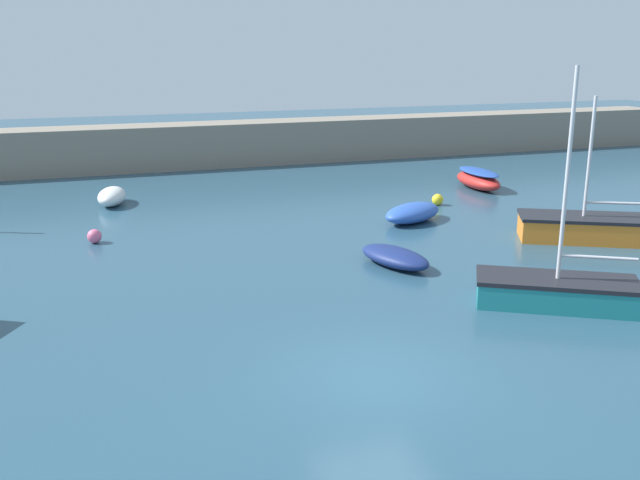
{
  "coord_description": "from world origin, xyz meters",
  "views": [
    {
      "loc": [
        -5.67,
        -12.81,
        6.97
      ],
      "look_at": [
        1.72,
        8.62,
        0.65
      ],
      "focal_mm": 40.0,
      "sensor_mm": 36.0,
      "label": 1
    }
  ],
  "objects_px": {
    "sailboat_tall_mast": "(557,290)",
    "mooring_buoy_pink": "(94,236)",
    "dinghy_near_pier": "(112,196)",
    "mooring_buoy_yellow": "(438,200)",
    "rowboat_white_midwater": "(413,213)",
    "rowboat_with_red_cover": "(478,179)",
    "rowboat_blue_near": "(395,257)",
    "sailboat_twin_hulled": "(583,227)"
  },
  "relations": [
    {
      "from": "rowboat_with_red_cover",
      "to": "sailboat_tall_mast",
      "type": "xyz_separation_m",
      "value": [
        -6.52,
        -14.84,
        -0.04
      ]
    },
    {
      "from": "rowboat_white_midwater",
      "to": "mooring_buoy_pink",
      "type": "xyz_separation_m",
      "value": [
        -12.16,
        0.89,
        -0.12
      ]
    },
    {
      "from": "sailboat_twin_hulled",
      "to": "rowboat_blue_near",
      "type": "relative_size",
      "value": 1.68
    },
    {
      "from": "sailboat_tall_mast",
      "to": "dinghy_near_pier",
      "type": "distance_m",
      "value": 20.0
    },
    {
      "from": "rowboat_white_midwater",
      "to": "sailboat_twin_hulled",
      "type": "height_order",
      "value": "sailboat_twin_hulled"
    },
    {
      "from": "rowboat_white_midwater",
      "to": "rowboat_blue_near",
      "type": "distance_m",
      "value": 5.93
    },
    {
      "from": "dinghy_near_pier",
      "to": "mooring_buoy_yellow",
      "type": "distance_m",
      "value": 14.39
    },
    {
      "from": "sailboat_tall_mast",
      "to": "sailboat_twin_hulled",
      "type": "height_order",
      "value": "sailboat_tall_mast"
    },
    {
      "from": "rowboat_with_red_cover",
      "to": "dinghy_near_pier",
      "type": "height_order",
      "value": "rowboat_with_red_cover"
    },
    {
      "from": "mooring_buoy_pink",
      "to": "rowboat_blue_near",
      "type": "bearing_deg",
      "value": -33.26
    },
    {
      "from": "dinghy_near_pier",
      "to": "rowboat_blue_near",
      "type": "height_order",
      "value": "dinghy_near_pier"
    },
    {
      "from": "rowboat_with_red_cover",
      "to": "sailboat_twin_hulled",
      "type": "distance_m",
      "value": 9.63
    },
    {
      "from": "sailboat_tall_mast",
      "to": "rowboat_blue_near",
      "type": "bearing_deg",
      "value": -30.17
    },
    {
      "from": "rowboat_white_midwater",
      "to": "dinghy_near_pier",
      "type": "height_order",
      "value": "dinghy_near_pier"
    },
    {
      "from": "sailboat_tall_mast",
      "to": "mooring_buoy_yellow",
      "type": "bearing_deg",
      "value": -72.57
    },
    {
      "from": "rowboat_white_midwater",
      "to": "sailboat_twin_hulled",
      "type": "bearing_deg",
      "value": 107.83
    },
    {
      "from": "dinghy_near_pier",
      "to": "mooring_buoy_yellow",
      "type": "bearing_deg",
      "value": 84.19
    },
    {
      "from": "mooring_buoy_yellow",
      "to": "sailboat_twin_hulled",
      "type": "bearing_deg",
      "value": -71.95
    },
    {
      "from": "sailboat_tall_mast",
      "to": "mooring_buoy_yellow",
      "type": "relative_size",
      "value": 12.66
    },
    {
      "from": "dinghy_near_pier",
      "to": "sailboat_twin_hulled",
      "type": "relative_size",
      "value": 0.5
    },
    {
      "from": "rowboat_white_midwater",
      "to": "mooring_buoy_yellow",
      "type": "bearing_deg",
      "value": -163.42
    },
    {
      "from": "sailboat_twin_hulled",
      "to": "mooring_buoy_pink",
      "type": "xyz_separation_m",
      "value": [
        -16.78,
        5.36,
        -0.23
      ]
    },
    {
      "from": "rowboat_white_midwater",
      "to": "sailboat_tall_mast",
      "type": "xyz_separation_m",
      "value": [
        -0.47,
        -9.78,
        0.07
      ]
    },
    {
      "from": "rowboat_with_red_cover",
      "to": "rowboat_white_midwater",
      "type": "bearing_deg",
      "value": 131.94
    },
    {
      "from": "sailboat_twin_hulled",
      "to": "rowboat_blue_near",
      "type": "xyz_separation_m",
      "value": [
        -7.73,
        -0.58,
        -0.19
      ]
    },
    {
      "from": "mooring_buoy_yellow",
      "to": "rowboat_blue_near",
      "type": "bearing_deg",
      "value": -126.57
    },
    {
      "from": "sailboat_tall_mast",
      "to": "dinghy_near_pier",
      "type": "relative_size",
      "value": 2.48
    },
    {
      "from": "rowboat_with_red_cover",
      "to": "sailboat_tall_mast",
      "type": "relative_size",
      "value": 0.56
    },
    {
      "from": "dinghy_near_pier",
      "to": "mooring_buoy_pink",
      "type": "relative_size",
      "value": 5.06
    },
    {
      "from": "rowboat_white_midwater",
      "to": "sailboat_tall_mast",
      "type": "bearing_deg",
      "value": 59.12
    },
    {
      "from": "dinghy_near_pier",
      "to": "rowboat_blue_near",
      "type": "xyz_separation_m",
      "value": [
        8.08,
        -12.16,
        -0.1
      ]
    },
    {
      "from": "dinghy_near_pier",
      "to": "mooring_buoy_yellow",
      "type": "height_order",
      "value": "dinghy_near_pier"
    },
    {
      "from": "rowboat_with_red_cover",
      "to": "mooring_buoy_yellow",
      "type": "xyz_separation_m",
      "value": [
        -3.65,
        -2.69,
        -0.22
      ]
    },
    {
      "from": "rowboat_with_red_cover",
      "to": "rowboat_white_midwater",
      "type": "height_order",
      "value": "rowboat_with_red_cover"
    },
    {
      "from": "mooring_buoy_yellow",
      "to": "mooring_buoy_pink",
      "type": "height_order",
      "value": "mooring_buoy_pink"
    },
    {
      "from": "mooring_buoy_pink",
      "to": "mooring_buoy_yellow",
      "type": "bearing_deg",
      "value": 5.82
    },
    {
      "from": "sailboat_tall_mast",
      "to": "mooring_buoy_pink",
      "type": "bearing_deg",
      "value": -11.69
    },
    {
      "from": "rowboat_blue_near",
      "to": "mooring_buoy_pink",
      "type": "xyz_separation_m",
      "value": [
        -9.05,
        5.94,
        -0.04
      ]
    },
    {
      "from": "sailboat_twin_hulled",
      "to": "rowboat_blue_near",
      "type": "distance_m",
      "value": 7.76
    },
    {
      "from": "sailboat_tall_mast",
      "to": "rowboat_white_midwater",
      "type": "bearing_deg",
      "value": -62.06
    },
    {
      "from": "rowboat_white_midwater",
      "to": "sailboat_tall_mast",
      "type": "height_order",
      "value": "sailboat_tall_mast"
    },
    {
      "from": "rowboat_with_red_cover",
      "to": "mooring_buoy_pink",
      "type": "height_order",
      "value": "rowboat_with_red_cover"
    }
  ]
}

